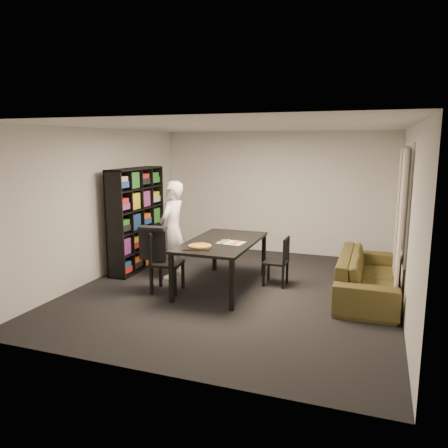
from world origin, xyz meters
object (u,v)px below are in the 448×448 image
(dining_table, at_px, (222,245))
(pepperoni_pizza, at_px, (200,246))
(chair_right, at_px, (280,258))
(bookshelf, at_px, (137,219))
(chair_left, at_px, (161,257))
(baking_tray, at_px, (197,248))
(person, at_px, (172,230))
(sofa, at_px, (368,275))

(dining_table, xyz_separation_m, pepperoni_pizza, (-0.16, -0.54, 0.10))
(dining_table, relative_size, pepperoni_pizza, 5.41)
(chair_right, bearing_deg, dining_table, -62.20)
(bookshelf, distance_m, chair_left, 1.51)
(chair_left, height_order, pepperoni_pizza, chair_left)
(bookshelf, bearing_deg, chair_right, -1.94)
(baking_tray, bearing_deg, dining_table, 71.79)
(chair_right, bearing_deg, bookshelf, -91.25)
(person, relative_size, pepperoni_pizza, 4.88)
(chair_right, height_order, pepperoni_pizza, pepperoni_pizza)
(chair_left, relative_size, pepperoni_pizza, 2.79)
(dining_table, relative_size, sofa, 0.84)
(bookshelf, bearing_deg, baking_tray, -33.32)
(dining_table, xyz_separation_m, person, (-1.02, 0.26, 0.14))
(baking_tray, bearing_deg, bookshelf, 146.68)
(dining_table, xyz_separation_m, chair_right, (0.87, 0.45, -0.25))
(pepperoni_pizza, height_order, sofa, pepperoni_pizza)
(bookshelf, xyz_separation_m, chair_right, (2.77, -0.09, -0.48))
(chair_left, distance_m, sofa, 3.26)
(chair_right, relative_size, pepperoni_pizza, 2.34)
(chair_right, xyz_separation_m, person, (-1.89, -0.18, 0.39))
(bookshelf, relative_size, chair_right, 2.32)
(pepperoni_pizza, relative_size, sofa, 0.16)
(bookshelf, bearing_deg, sofa, -1.86)
(chair_right, bearing_deg, baking_tray, -45.35)
(chair_left, relative_size, baking_tray, 2.44)
(person, distance_m, baking_tray, 1.18)
(dining_table, bearing_deg, person, 165.55)
(person, bearing_deg, baking_tray, 46.98)
(chair_left, bearing_deg, person, 6.01)
(dining_table, height_order, chair_right, chair_right)
(person, bearing_deg, chair_right, 97.99)
(chair_left, bearing_deg, baking_tray, -105.01)
(pepperoni_pizza, bearing_deg, person, 136.85)
(chair_left, xyz_separation_m, person, (-0.17, 0.75, 0.30))
(person, xyz_separation_m, pepperoni_pizza, (0.86, -0.81, -0.04))
(bookshelf, distance_m, sofa, 4.22)
(chair_left, bearing_deg, dining_table, -67.15)
(pepperoni_pizza, bearing_deg, chair_left, 174.92)
(dining_table, relative_size, chair_right, 2.31)
(chair_right, distance_m, sofa, 1.41)
(chair_left, distance_m, chair_right, 1.96)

